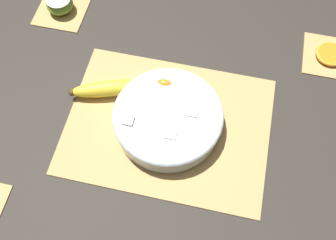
% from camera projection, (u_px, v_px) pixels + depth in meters
% --- Properties ---
extents(ground_plane, '(6.00, 6.00, 0.00)m').
position_uv_depth(ground_plane, '(168.00, 125.00, 0.89)').
color(ground_plane, '#2D2823').
extents(bamboo_mat_center, '(0.45, 0.34, 0.01)m').
position_uv_depth(bamboo_mat_center, '(168.00, 125.00, 0.88)').
color(bamboo_mat_center, tan).
rests_on(bamboo_mat_center, ground_plane).
extents(coaster_mat_far_left, '(0.13, 0.13, 0.01)m').
position_uv_depth(coaster_mat_far_left, '(62.00, 10.00, 1.04)').
color(coaster_mat_far_left, tan).
rests_on(coaster_mat_far_left, ground_plane).
extents(coaster_mat_far_right, '(0.13, 0.13, 0.01)m').
position_uv_depth(coaster_mat_far_right, '(329.00, 56.00, 0.97)').
color(coaster_mat_far_right, tan).
rests_on(coaster_mat_far_right, ground_plane).
extents(fruit_salad_bowl, '(0.24, 0.24, 0.06)m').
position_uv_depth(fruit_salad_bowl, '(168.00, 118.00, 0.85)').
color(fruit_salad_bowl, silver).
rests_on(fruit_salad_bowl, bamboo_mat_center).
extents(whole_banana, '(0.18, 0.10, 0.04)m').
position_uv_depth(whole_banana, '(109.00, 88.00, 0.90)').
color(whole_banana, yellow).
rests_on(whole_banana, bamboo_mat_center).
extents(apple_half, '(0.07, 0.07, 0.04)m').
position_uv_depth(apple_half, '(60.00, 4.00, 1.02)').
color(apple_half, '#7FAD38').
rests_on(apple_half, coaster_mat_far_left).
extents(orange_slice_whole, '(0.07, 0.07, 0.01)m').
position_uv_depth(orange_slice_whole, '(331.00, 54.00, 0.96)').
color(orange_slice_whole, orange).
rests_on(orange_slice_whole, coaster_mat_far_right).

